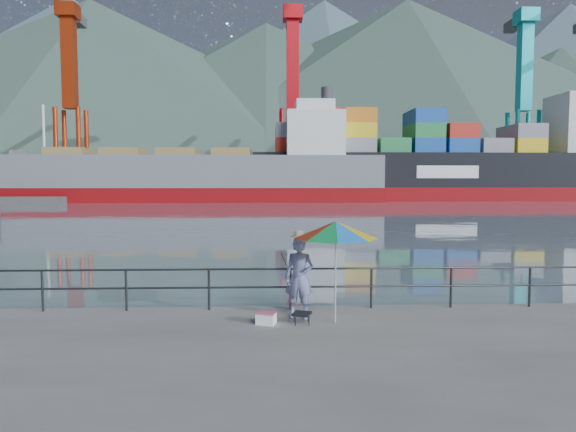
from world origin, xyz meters
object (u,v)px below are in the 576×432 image
object	(u,v)px
fisherman	(299,278)
container_ship	(447,165)
bulk_carrier	(212,175)
cooler_bag	(266,319)
beach_umbrella	(336,230)

from	to	relation	value
fisherman	container_ship	xyz separation A→B (m)	(29.62, 74.56, 4.88)
fisherman	bulk_carrier	bearing A→B (deg)	113.44
bulk_carrier	container_ship	distance (m)	39.53
fisherman	cooler_bag	xyz separation A→B (m)	(-0.77, -0.50, -0.82)
cooler_bag	bulk_carrier	world-z (taller)	bulk_carrier
beach_umbrella	cooler_bag	bearing A→B (deg)	-178.92
beach_umbrella	bulk_carrier	size ratio (longest dim) A/B	0.04
cooler_bag	container_ship	size ratio (longest dim) A/B	0.01
bulk_carrier	fisherman	bearing A→B (deg)	-82.23
cooler_bag	fisherman	bearing A→B (deg)	51.91
fisherman	container_ship	distance (m)	80.37
bulk_carrier	beach_umbrella	bearing A→B (deg)	-81.67
beach_umbrella	bulk_carrier	xyz separation A→B (m)	(-10.50, 71.73, 1.96)
beach_umbrella	cooler_bag	size ratio (longest dim) A/B	5.56
beach_umbrella	container_ship	bearing A→B (deg)	68.97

